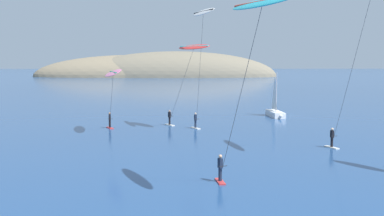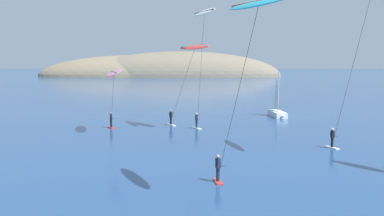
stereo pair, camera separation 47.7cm
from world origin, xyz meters
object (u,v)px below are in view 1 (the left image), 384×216
(kitesurfer_pink, at_px, (113,77))
(sailboat_near, at_px, (276,112))
(kitesurfer_cyan, at_px, (259,18))
(kitesurfer_white, at_px, (203,23))
(kitesurfer_red, at_px, (192,53))

(kitesurfer_pink, bearing_deg, sailboat_near, 34.43)
(kitesurfer_pink, bearing_deg, kitesurfer_cyan, -64.71)
(kitesurfer_pink, distance_m, kitesurfer_white, 10.49)
(kitesurfer_cyan, height_order, kitesurfer_pink, kitesurfer_cyan)
(kitesurfer_red, xyz_separation_m, kitesurfer_pink, (-7.87, -2.18, -2.32))
(sailboat_near, distance_m, kitesurfer_red, 17.04)
(kitesurfer_cyan, bearing_deg, sailboat_near, 77.30)
(kitesurfer_white, bearing_deg, kitesurfer_pink, -172.39)
(kitesurfer_pink, relative_size, kitesurfer_white, 0.58)
(sailboat_near, relative_size, kitesurfer_cyan, 0.55)
(kitesurfer_cyan, xyz_separation_m, kitesurfer_red, (-2.93, 25.04, -1.58))
(kitesurfer_red, relative_size, kitesurfer_white, 0.72)
(sailboat_near, xyz_separation_m, kitesurfer_cyan, (-8.06, -35.78, 8.94))
(kitesurfer_red, height_order, kitesurfer_white, kitesurfer_white)
(kitesurfer_cyan, xyz_separation_m, kitesurfer_pink, (-10.80, 22.85, -3.90))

